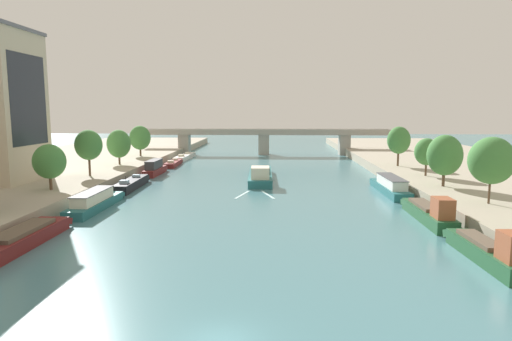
# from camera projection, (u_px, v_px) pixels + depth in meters

# --- Properties ---
(quay_left) EXTENTS (36.00, 170.00, 1.79)m
(quay_left) POSITION_uv_depth(u_px,v_px,m) (35.00, 173.00, 79.08)
(quay_left) COLOR #A89E89
(quay_left) RESTS_ON ground
(quay_right) EXTENTS (36.00, 170.00, 1.79)m
(quay_right) POSITION_uv_depth(u_px,v_px,m) (490.00, 175.00, 75.94)
(quay_right) COLOR #A89E89
(quay_right) RESTS_ON ground
(barge_midriver) EXTENTS (4.32, 19.90, 3.04)m
(barge_midriver) POSITION_uv_depth(u_px,v_px,m) (260.00, 175.00, 76.25)
(barge_midriver) COLOR #23666B
(barge_midriver) RESTS_ON ground
(wake_behind_barge) EXTENTS (5.60, 5.96, 0.03)m
(wake_behind_barge) POSITION_uv_depth(u_px,v_px,m) (255.00, 195.00, 63.45)
(wake_behind_barge) COLOR silver
(wake_behind_barge) RESTS_ON ground
(moored_boat_left_end) EXTENTS (3.11, 15.71, 3.05)m
(moored_boat_left_end) POSITION_uv_depth(u_px,v_px,m) (9.00, 242.00, 37.72)
(moored_boat_left_end) COLOR maroon
(moored_boat_left_end) RESTS_ON ground
(moored_boat_left_lone) EXTENTS (2.60, 13.67, 2.34)m
(moored_boat_left_lone) POSITION_uv_depth(u_px,v_px,m) (95.00, 201.00, 54.02)
(moored_boat_left_lone) COLOR #23666B
(moored_boat_left_lone) RESTS_ON ground
(moored_boat_left_gap_after) EXTENTS (2.45, 13.14, 2.44)m
(moored_boat_left_gap_after) POSITION_uv_depth(u_px,v_px,m) (132.00, 184.00, 68.69)
(moored_boat_left_gap_after) COLOR black
(moored_boat_left_gap_after) RESTS_ON ground
(moored_boat_left_second) EXTENTS (2.23, 10.40, 2.80)m
(moored_boat_left_second) POSITION_uv_depth(u_px,v_px,m) (155.00, 168.00, 82.77)
(moored_boat_left_second) COLOR maroon
(moored_boat_left_second) RESTS_ON ground
(moored_boat_left_upstream) EXTENTS (2.43, 11.04, 2.08)m
(moored_boat_left_upstream) POSITION_uv_depth(u_px,v_px,m) (173.00, 163.00, 96.06)
(moored_boat_left_upstream) COLOR maroon
(moored_boat_left_upstream) RESTS_ON ground
(moored_boat_left_midway) EXTENTS (2.84, 14.34, 2.11)m
(moored_boat_left_midway) POSITION_uv_depth(u_px,v_px,m) (185.00, 157.00, 109.39)
(moored_boat_left_midway) COLOR silver
(moored_boat_left_midway) RESTS_ON ground
(moored_boat_right_midway) EXTENTS (2.33, 11.63, 3.37)m
(moored_boat_right_midway) POSITION_uv_depth(u_px,v_px,m) (488.00, 251.00, 35.09)
(moored_boat_right_midway) COLOR #235633
(moored_boat_right_midway) RESTS_ON ground
(moored_boat_right_near) EXTENTS (2.35, 13.15, 3.31)m
(moored_boat_right_near) POSITION_uv_depth(u_px,v_px,m) (429.00, 212.00, 48.26)
(moored_boat_right_near) COLOR #235633
(moored_boat_right_near) RESTS_ON ground
(moored_boat_right_end) EXTENTS (2.79, 14.71, 2.50)m
(moored_boat_right_end) POSITION_uv_depth(u_px,v_px,m) (390.00, 186.00, 64.50)
(moored_boat_right_end) COLOR #23666B
(moored_boat_right_end) RESTS_ON ground
(tree_left_by_lamp) EXTENTS (4.06, 4.06, 5.84)m
(tree_left_by_lamp) POSITION_uv_depth(u_px,v_px,m) (49.00, 162.00, 56.87)
(tree_left_by_lamp) COLOR brown
(tree_left_by_lamp) RESTS_ON quay_left
(tree_left_distant) EXTENTS (4.13, 4.13, 7.11)m
(tree_left_distant) POSITION_uv_depth(u_px,v_px,m) (89.00, 145.00, 68.78)
(tree_left_distant) COLOR brown
(tree_left_distant) RESTS_ON quay_left
(tree_left_third) EXTENTS (4.36, 4.36, 6.46)m
(tree_left_third) POSITION_uv_depth(u_px,v_px,m) (119.00, 144.00, 83.11)
(tree_left_third) COLOR brown
(tree_left_third) RESTS_ON quay_left
(tree_left_nearest) EXTENTS (4.59, 4.59, 6.66)m
(tree_left_nearest) POSITION_uv_depth(u_px,v_px,m) (140.00, 138.00, 98.23)
(tree_left_nearest) COLOR brown
(tree_left_nearest) RESTS_ON quay_left
(tree_right_nearest) EXTENTS (4.79, 4.79, 7.29)m
(tree_right_nearest) POSITION_uv_depth(u_px,v_px,m) (491.00, 161.00, 48.28)
(tree_right_nearest) COLOR brown
(tree_right_nearest) RESTS_ON quay_right
(tree_right_past_mid) EXTENTS (4.56, 4.56, 6.88)m
(tree_right_past_mid) POSITION_uv_depth(u_px,v_px,m) (445.00, 155.00, 59.37)
(tree_right_past_mid) COLOR brown
(tree_right_past_mid) RESTS_ON quay_right
(tree_right_distant) EXTENTS (3.69, 3.69, 5.82)m
(tree_right_distant) POSITION_uv_depth(u_px,v_px,m) (427.00, 152.00, 68.91)
(tree_right_distant) COLOR brown
(tree_right_distant) RESTS_ON quay_right
(tree_right_by_lamp) EXTENTS (4.10, 4.10, 7.15)m
(tree_right_by_lamp) POSITION_uv_depth(u_px,v_px,m) (399.00, 140.00, 80.80)
(tree_right_by_lamp) COLOR brown
(tree_right_by_lamp) RESTS_ON quay_right
(bridge_far) EXTENTS (66.81, 4.40, 6.80)m
(bridge_far) POSITION_uv_depth(u_px,v_px,m) (264.00, 138.00, 119.68)
(bridge_far) COLOR #9E998E
(bridge_far) RESTS_ON ground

